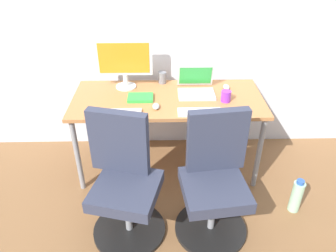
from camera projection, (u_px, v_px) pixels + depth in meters
name	position (u px, v px, depth m)	size (l,w,h in m)	color
ground_plane	(168.00, 164.00, 3.15)	(5.28, 5.28, 0.00)	brown
back_wall	(167.00, 15.00, 2.81)	(4.40, 0.04, 2.60)	silver
desk	(168.00, 104.00, 2.79)	(1.61, 0.70, 0.73)	#B77542
office_chair_left	(124.00, 184.00, 2.31)	(0.54, 0.54, 0.94)	black
office_chair_right	(214.00, 182.00, 2.32)	(0.54, 0.54, 0.94)	black
water_bottle_on_floor	(296.00, 196.00, 2.59)	(0.09, 0.09, 0.31)	#A5D8B2
desktop_monitor	(124.00, 61.00, 2.79)	(0.48, 0.18, 0.43)	silver
open_laptop	(196.00, 86.00, 2.81)	(0.31, 0.29, 0.22)	silver
keyboard_by_monitor	(119.00, 113.00, 2.52)	(0.34, 0.12, 0.02)	#B7B7B7
keyboard_by_laptop	(200.00, 112.00, 2.53)	(0.34, 0.12, 0.02)	silver
mouse_by_monitor	(226.00, 87.00, 2.89)	(0.06, 0.10, 0.03)	#B7B7B7
mouse_by_laptop	(156.00, 106.00, 2.59)	(0.06, 0.10, 0.03)	#B7B7B7
coffee_mug	(226.00, 96.00, 2.68)	(0.08, 0.08, 0.09)	purple
pen_cup	(162.00, 78.00, 2.97)	(0.07, 0.07, 0.10)	slate
notebook	(140.00, 98.00, 2.72)	(0.21, 0.15, 0.03)	green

